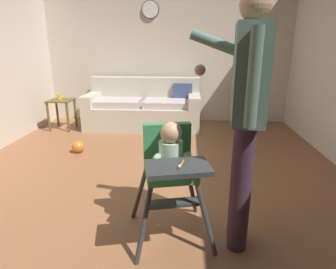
% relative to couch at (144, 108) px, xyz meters
% --- Properties ---
extents(ground, '(6.11, 7.55, 0.10)m').
position_rel_couch_xyz_m(ground, '(0.38, -2.48, -0.38)').
color(ground, brown).
extents(wall_far, '(5.31, 0.06, 2.69)m').
position_rel_couch_xyz_m(wall_far, '(0.38, 0.52, 1.01)').
color(wall_far, beige).
rests_on(wall_far, ground).
extents(couch, '(2.01, 0.86, 0.86)m').
position_rel_couch_xyz_m(couch, '(0.00, 0.00, 0.00)').
color(couch, beige).
rests_on(couch, ground).
extents(high_chair, '(0.72, 0.81, 0.93)m').
position_rel_couch_xyz_m(high_chair, '(0.67, -3.10, 0.30)').
color(high_chair, '#303334').
rests_on(high_chair, ground).
extents(adult_standing, '(0.51, 0.53, 1.74)m').
position_rel_couch_xyz_m(adult_standing, '(1.17, -3.15, 0.66)').
color(adult_standing, '#362331').
rests_on(adult_standing, ground).
extents(toy_ball, '(0.16, 0.16, 0.16)m').
position_rel_couch_xyz_m(toy_ball, '(-0.71, -1.39, -0.25)').
color(toy_ball, orange).
rests_on(toy_ball, ground).
extents(side_table, '(0.40, 0.40, 0.52)m').
position_rel_couch_xyz_m(side_table, '(-1.41, -0.27, 0.05)').
color(side_table, brown).
rests_on(side_table, ground).
extents(sippy_cup, '(0.07, 0.07, 0.10)m').
position_rel_couch_xyz_m(sippy_cup, '(-1.43, -0.27, 0.24)').
color(sippy_cup, gold).
rests_on(sippy_cup, side_table).
extents(wall_clock, '(0.31, 0.04, 0.31)m').
position_rel_couch_xyz_m(wall_clock, '(0.09, 0.48, 1.70)').
color(wall_clock, white).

